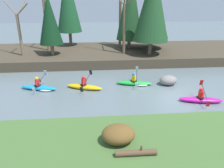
{
  "coord_description": "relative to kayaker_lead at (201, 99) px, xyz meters",
  "views": [
    {
      "loc": [
        -5.24,
        -12.83,
        6.38
      ],
      "look_at": [
        -4.04,
        1.49,
        0.55
      ],
      "focal_mm": 35.0,
      "sensor_mm": 36.0,
      "label": 1
    }
  ],
  "objects": [
    {
      "name": "riverbank_far",
      "position": [
        -1.51,
        11.31,
        0.23
      ],
      "size": [
        44.0,
        8.54,
        0.9
      ],
      "color": "#473D2D",
      "rests_on": "ground"
    },
    {
      "name": "kayaker_trailing",
      "position": [
        -7.51,
        2.79,
        0.0
      ],
      "size": [
        2.74,
        2.01,
        1.2
      ],
      "rotation": [
        0.0,
        0.0,
        -0.34
      ],
      "color": "yellow",
      "rests_on": "ground"
    },
    {
      "name": "conifer_tree_left",
      "position": [
        -9.45,
        14.01,
        5.66
      ],
      "size": [
        2.79,
        2.79,
        8.39
      ],
      "color": "brown",
      "rests_on": "riverbank_far"
    },
    {
      "name": "conifer_tree_mid_right",
      "position": [
        -0.47,
        12.0,
        4.49
      ],
      "size": [
        3.12,
        3.12,
        6.72
      ],
      "color": "brown",
      "rests_on": "riverbank_far"
    },
    {
      "name": "conifer_tree_mid_left",
      "position": [
        -2.8,
        12.08,
        5.39
      ],
      "size": [
        2.83,
        2.83,
        8.46
      ],
      "color": "brown",
      "rests_on": "riverbank_far"
    },
    {
      "name": "conifer_tree_right",
      "position": [
        -0.43,
        11.51,
        4.69
      ],
      "size": [
        3.58,
        3.58,
        6.84
      ],
      "color": "brown",
      "rests_on": "riverbank_far"
    },
    {
      "name": "conifer_tree_far_left",
      "position": [
        -10.86,
        9.75,
        4.08
      ],
      "size": [
        2.26,
        2.26,
        5.75
      ],
      "color": "#7A664C",
      "rests_on": "riverbank_far"
    },
    {
      "name": "riverbank_near",
      "position": [
        -1.51,
        -4.78,
        0.03
      ],
      "size": [
        44.0,
        5.36,
        0.51
      ],
      "color": "#476B33",
      "rests_on": "ground"
    },
    {
      "name": "ground_plane",
      "position": [
        -1.51,
        0.76,
        -0.22
      ],
      "size": [
        90.0,
        90.0,
        0.0
      ],
      "primitive_type": "plane",
      "color": "slate"
    },
    {
      "name": "bare_tree_upstream",
      "position": [
        -13.71,
        9.66,
        3.15
      ],
      "size": [
        2.92,
        2.88,
        5.23
      ],
      "color": "#7A664C",
      "rests_on": "riverbank_far"
    },
    {
      "name": "conifer_tree_centre",
      "position": [
        -1.21,
        8.99,
        5.48
      ],
      "size": [
        3.42,
        3.42,
        8.24
      ],
      "color": "brown",
      "rests_on": "riverbank_far"
    },
    {
      "name": "bare_tree_mid_upstream",
      "position": [
        -11.57,
        11.74,
        4.37
      ],
      "size": [
        4.28,
        4.23,
        7.83
      ],
      "color": "#7A664C",
      "rests_on": "riverbank_far"
    },
    {
      "name": "shrub_clump_nearest",
      "position": [
        -5.82,
        -4.31,
        0.68
      ],
      "size": [
        1.44,
        1.2,
        0.78
      ],
      "color": "brown",
      "rests_on": "riverbank_near"
    },
    {
      "name": "boulder_midstream",
      "position": [
        -1.15,
        3.09,
        0.15
      ],
      "size": [
        1.33,
        1.04,
        0.75
      ],
      "color": "gray",
      "rests_on": "ground"
    },
    {
      "name": "bare_tree_downstream",
      "position": [
        -3.6,
        13.89,
        3.91
      ],
      "size": [
        3.77,
        3.72,
        6.86
      ],
      "color": "brown",
      "rests_on": "riverbank_far"
    },
    {
      "name": "kayaker_far_back",
      "position": [
        -10.74,
        2.9,
        -0.02
      ],
      "size": [
        2.77,
        2.04,
        1.2
      ],
      "rotation": [
        0.0,
        0.0,
        -0.27
      ],
      "color": "#1993D6",
      "rests_on": "ground"
    },
    {
      "name": "kayaker_lead",
      "position": [
        0.0,
        0.0,
        0.0
      ],
      "size": [
        2.79,
        2.06,
        1.2
      ],
      "rotation": [
        0.0,
        0.0,
        -0.2
      ],
      "color": "#C61999",
      "rests_on": "ground"
    },
    {
      "name": "driftwood_log",
      "position": [
        -5.21,
        -5.22,
        0.41
      ],
      "size": [
        1.66,
        0.25,
        0.44
      ],
      "rotation": [
        0.0,
        0.0,
        -0.01
      ],
      "color": "brown",
      "rests_on": "riverbank_near"
    },
    {
      "name": "kayaker_middle",
      "position": [
        -3.64,
        3.24,
        -0.02
      ],
      "size": [
        2.79,
        2.06,
        1.2
      ],
      "rotation": [
        0.0,
        0.0,
        -0.19
      ],
      "color": "green",
      "rests_on": "ground"
    },
    {
      "name": "bare_tree_mid_downstream",
      "position": [
        -3.71,
        9.62,
        3.7
      ],
      "size": [
        3.54,
        3.49,
        6.41
      ],
      "color": "brown",
      "rests_on": "riverbank_far"
    }
  ]
}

